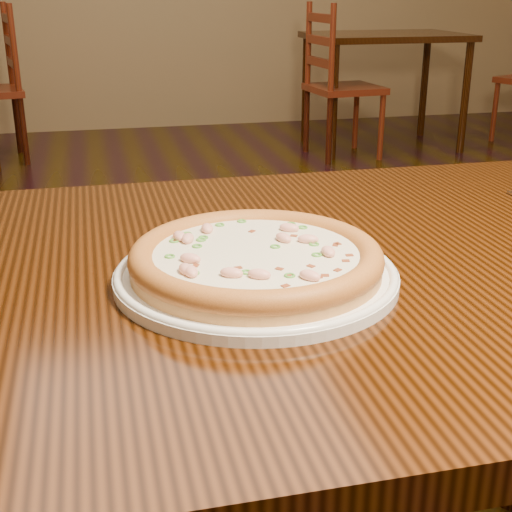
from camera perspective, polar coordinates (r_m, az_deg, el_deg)
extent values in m
cube|color=black|center=(0.88, 6.90, -1.26)|extent=(1.20, 0.80, 0.04)
cylinder|color=white|center=(0.79, 0.00, -1.62)|extent=(0.31, 0.31, 0.01)
torus|color=white|center=(0.79, 0.00, -1.22)|extent=(0.31, 0.31, 0.01)
cylinder|color=tan|center=(0.78, 0.00, -0.61)|extent=(0.28, 0.28, 0.02)
torus|color=#BD6E36|center=(0.78, 0.00, 0.00)|extent=(0.28, 0.28, 0.03)
cylinder|color=#F0DFC9|center=(0.78, 0.00, 0.17)|extent=(0.23, 0.23, 0.00)
ellipsoid|color=#F2B29E|center=(0.81, -5.49, 1.41)|extent=(0.02, 0.03, 0.01)
ellipsoid|color=#F2B29E|center=(0.73, -5.62, -1.06)|extent=(0.02, 0.03, 0.01)
ellipsoid|color=#F2B29E|center=(0.71, 4.33, -1.57)|extent=(0.03, 0.03, 0.01)
ellipsoid|color=#F2B29E|center=(0.71, 0.27, -1.47)|extent=(0.03, 0.02, 0.01)
ellipsoid|color=#F2B29E|center=(0.71, -1.97, -1.36)|extent=(0.03, 0.02, 0.01)
ellipsoid|color=#F2B29E|center=(0.81, 2.22, 1.46)|extent=(0.02, 0.03, 0.01)
ellipsoid|color=#F2B29E|center=(0.85, -3.93, 2.22)|extent=(0.02, 0.03, 0.01)
ellipsoid|color=#F2B29E|center=(0.75, -5.27, -0.19)|extent=(0.03, 0.03, 0.01)
ellipsoid|color=#F2B29E|center=(0.77, 5.79, 0.36)|extent=(0.01, 0.02, 0.01)
ellipsoid|color=#F2B29E|center=(0.72, -5.24, -1.24)|extent=(0.02, 0.03, 0.01)
ellipsoid|color=#F2B29E|center=(0.81, 4.19, 1.35)|extent=(0.03, 0.02, 0.01)
ellipsoid|color=#F2B29E|center=(0.85, 2.68, 2.27)|extent=(0.03, 0.02, 0.01)
ellipsoid|color=#F2B29E|center=(0.82, -6.15, 1.59)|extent=(0.02, 0.03, 0.01)
cube|color=maroon|center=(0.72, 2.60, -1.62)|extent=(0.01, 0.01, 0.00)
cube|color=maroon|center=(0.81, 6.55, 0.93)|extent=(0.01, 0.01, 0.00)
cube|color=maroon|center=(0.82, 2.15, 1.32)|extent=(0.01, 0.01, 0.00)
cube|color=maroon|center=(0.72, 5.54, -1.62)|extent=(0.01, 0.01, 0.00)
cube|color=maroon|center=(0.83, 3.04, 1.57)|extent=(0.01, 0.01, 0.00)
cube|color=maroon|center=(0.73, 1.88, -1.10)|extent=(0.01, 0.01, 0.00)
cube|color=maroon|center=(0.74, -4.84, -0.83)|extent=(0.01, 0.01, 0.00)
cube|color=maroon|center=(0.74, 4.41, -0.88)|extent=(0.01, 0.01, 0.00)
cube|color=maroon|center=(0.69, 2.37, -2.46)|extent=(0.01, 0.01, 0.00)
cube|color=maroon|center=(0.74, -1.44, -1.01)|extent=(0.01, 0.01, 0.00)
cube|color=maroon|center=(0.84, -0.33, 1.93)|extent=(0.01, 0.01, 0.00)
cube|color=maroon|center=(0.82, -6.28, 1.19)|extent=(0.01, 0.01, 0.00)
cube|color=maroon|center=(0.78, 7.49, 0.00)|extent=(0.01, 0.01, 0.00)
cube|color=maroon|center=(0.73, 6.54, -1.19)|extent=(0.01, 0.01, 0.00)
cube|color=maroon|center=(0.76, 7.20, -0.44)|extent=(0.01, 0.01, 0.00)
cube|color=maroon|center=(0.80, 6.37, 0.83)|extent=(0.01, 0.01, 0.00)
cube|color=maroon|center=(0.71, 5.00, -1.75)|extent=(0.01, 0.01, 0.00)
torus|color=#489130|center=(0.86, 3.76, 2.29)|extent=(0.02, 0.02, 0.00)
torus|color=#489130|center=(0.72, -0.79, -1.31)|extent=(0.01, 0.01, 0.00)
torus|color=#489130|center=(0.77, -6.92, -0.04)|extent=(0.02, 0.02, 0.00)
torus|color=#489130|center=(0.79, 1.55, 0.75)|extent=(0.02, 0.02, 0.00)
torus|color=#489130|center=(0.84, -5.54, 1.76)|extent=(0.02, 0.02, 0.00)
torus|color=#489130|center=(0.72, -4.99, -1.37)|extent=(0.02, 0.02, 0.00)
torus|color=#489130|center=(0.82, -6.57, 1.19)|extent=(0.02, 0.02, 0.00)
torus|color=#489130|center=(0.80, 4.67, 0.94)|extent=(0.01, 0.01, 0.00)
torus|color=#489130|center=(0.82, -4.43, 1.29)|extent=(0.02, 0.02, 0.00)
torus|color=#489130|center=(0.87, 2.82, 2.57)|extent=(0.02, 0.02, 0.00)
torus|color=#489130|center=(0.82, -4.24, 1.48)|extent=(0.02, 0.02, 0.00)
torus|color=#489130|center=(0.87, -2.91, 2.49)|extent=(0.02, 0.02, 0.00)
torus|color=#489130|center=(0.72, 2.71, -1.58)|extent=(0.01, 0.01, 0.00)
torus|color=#489130|center=(0.77, 4.88, 0.09)|extent=(0.01, 0.01, 0.00)
torus|color=#489130|center=(0.85, 2.54, 2.22)|extent=(0.02, 0.02, 0.00)
torus|color=#489130|center=(0.80, -4.74, 0.78)|extent=(0.02, 0.02, 0.00)
torus|color=#489130|center=(0.88, -1.15, 2.79)|extent=(0.02, 0.02, 0.00)
torus|color=#489130|center=(0.73, -5.31, -1.27)|extent=(0.01, 0.01, 0.00)
cube|color=black|center=(4.96, 10.36, 16.90)|extent=(1.00, 0.70, 0.04)
cylinder|color=black|center=(4.56, 6.23, 12.03)|extent=(0.05, 0.05, 0.71)
cylinder|color=black|center=(4.93, 16.38, 11.99)|extent=(0.05, 0.05, 0.71)
cylinder|color=black|center=(5.12, 3.98, 13.08)|extent=(0.05, 0.05, 0.71)
cylinder|color=black|center=(5.46, 13.30, 13.07)|extent=(0.05, 0.05, 0.71)
cylinder|color=#5B1E13|center=(5.01, -18.57, 10.14)|extent=(0.04, 0.04, 0.41)
cylinder|color=#5B1E13|center=(4.66, -18.08, 9.44)|extent=(0.04, 0.04, 0.41)
cylinder|color=#5B1E13|center=(4.97, -18.94, 13.19)|extent=(0.04, 0.04, 0.95)
cylinder|color=#5B1E13|center=(4.61, -18.46, 12.71)|extent=(0.04, 0.04, 0.95)
cube|color=#5B1E13|center=(4.78, -18.89, 14.44)|extent=(0.10, 0.36, 0.05)
cube|color=#5B1E13|center=(4.77, -19.08, 15.98)|extent=(0.10, 0.36, 0.05)
cube|color=#5B1E13|center=(4.76, -19.27, 17.53)|extent=(0.10, 0.36, 0.05)
cube|color=#5B1E13|center=(4.67, 7.10, 13.13)|extent=(0.46, 0.46, 0.04)
cylinder|color=#5B1E13|center=(4.63, 9.99, 10.09)|extent=(0.04, 0.04, 0.41)
cylinder|color=#5B1E13|center=(4.94, 7.98, 10.88)|extent=(0.04, 0.04, 0.41)
cylinder|color=#5B1E13|center=(4.47, 5.87, 9.90)|extent=(0.04, 0.04, 0.41)
cylinder|color=#5B1E13|center=(4.79, 4.06, 10.71)|extent=(0.04, 0.04, 0.41)
cylinder|color=#5B1E13|center=(4.43, 6.01, 13.33)|extent=(0.04, 0.04, 0.95)
cylinder|color=#5B1E13|center=(4.75, 4.15, 13.92)|extent=(0.04, 0.04, 0.95)
cube|color=#5B1E13|center=(4.57, 5.10, 15.19)|extent=(0.07, 0.36, 0.05)
cube|color=#5B1E13|center=(4.56, 5.15, 16.81)|extent=(0.07, 0.36, 0.05)
cube|color=#5B1E13|center=(4.56, 5.21, 18.44)|extent=(0.07, 0.36, 0.05)
cylinder|color=#5B1E13|center=(5.39, 18.54, 10.86)|extent=(0.04, 0.04, 0.41)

